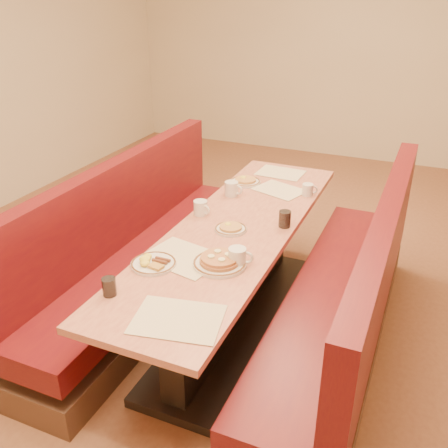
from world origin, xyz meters
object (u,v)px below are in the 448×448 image
at_px(diner_table, 235,278).
at_px(pancake_plate, 220,262).
at_px(soda_tumbler_near, 109,287).
at_px(soda_tumbler_mid, 285,219).
at_px(booth_left, 140,258).
at_px(booth_right, 346,305).
at_px(eggs_plate, 153,263).
at_px(coffee_mug_c, 308,189).
at_px(coffee_mug_d, 232,189).
at_px(coffee_mug_a, 238,257).
at_px(coffee_mug_b, 201,208).

bearing_deg(diner_table, pancake_plate, -78.03).
bearing_deg(soda_tumbler_near, soda_tumbler_mid, 62.30).
height_order(booth_left, booth_right, same).
relative_size(eggs_plate, soda_tumbler_near, 2.62).
bearing_deg(soda_tumbler_near, coffee_mug_c, 70.86).
distance_m(coffee_mug_d, soda_tumbler_near, 1.40).
relative_size(eggs_plate, coffee_mug_a, 1.81).
relative_size(booth_left, soda_tumbler_mid, 23.94).
xyz_separation_m(diner_table, coffee_mug_b, (-0.28, 0.08, 0.43)).
height_order(booth_left, soda_tumbler_mid, booth_left).
bearing_deg(eggs_plate, coffee_mug_a, 23.25).
xyz_separation_m(booth_left, booth_right, (1.46, 0.00, 0.00)).
bearing_deg(booth_left, soda_tumbler_mid, 7.12).
distance_m(pancake_plate, coffee_mug_b, 0.66).
bearing_deg(pancake_plate, soda_tumbler_mid, 73.09).
relative_size(coffee_mug_d, soda_tumbler_near, 1.45).
bearing_deg(soda_tumbler_mid, soda_tumbler_near, -117.70).
bearing_deg(soda_tumbler_mid, booth_right, -15.61).
bearing_deg(coffee_mug_c, soda_tumbler_near, -130.09).
distance_m(booth_left, soda_tumbler_mid, 1.11).
bearing_deg(booth_left, eggs_plate, -50.76).
height_order(coffee_mug_c, soda_tumbler_near, soda_tumbler_near).
relative_size(coffee_mug_a, coffee_mug_d, 0.99).
bearing_deg(booth_right, booth_left, 180.00).
relative_size(eggs_plate, coffee_mug_c, 2.26).
bearing_deg(coffee_mug_a, booth_left, 139.89).
bearing_deg(coffee_mug_a, coffee_mug_b, 117.44).
xyz_separation_m(booth_left, coffee_mug_c, (1.02, 0.68, 0.43)).
distance_m(booth_right, soda_tumbler_near, 1.45).
relative_size(coffee_mug_a, coffee_mug_c, 1.24).
bearing_deg(coffee_mug_d, soda_tumbler_mid, -29.01).
xyz_separation_m(coffee_mug_d, soda_tumbler_mid, (0.49, -0.33, -0.00)).
bearing_deg(soda_tumbler_near, coffee_mug_b, 89.80).
xyz_separation_m(booth_right, coffee_mug_c, (-0.45, 0.68, 0.43)).
bearing_deg(soda_tumbler_mid, pancake_plate, -106.91).
distance_m(eggs_plate, soda_tumbler_near, 0.33).
distance_m(pancake_plate, coffee_mug_a, 0.10).
distance_m(eggs_plate, coffee_mug_a, 0.46).
height_order(pancake_plate, coffee_mug_b, coffee_mug_b).
bearing_deg(booth_right, pancake_plate, -143.52).
bearing_deg(coffee_mug_d, eggs_plate, -85.93).
relative_size(booth_left, coffee_mug_d, 18.29).
xyz_separation_m(booth_left, soda_tumbler_near, (0.45, -0.94, 0.44)).
height_order(booth_right, soda_tumbler_mid, booth_right).
bearing_deg(coffee_mug_c, booth_right, -77.58).
distance_m(eggs_plate, coffee_mug_b, 0.69).
distance_m(pancake_plate, coffee_mug_d, 0.98).
xyz_separation_m(diner_table, soda_tumbler_near, (-0.28, -0.94, 0.42)).
xyz_separation_m(eggs_plate, coffee_mug_c, (0.52, 1.29, 0.03)).
bearing_deg(booth_left, diner_table, 0.00).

